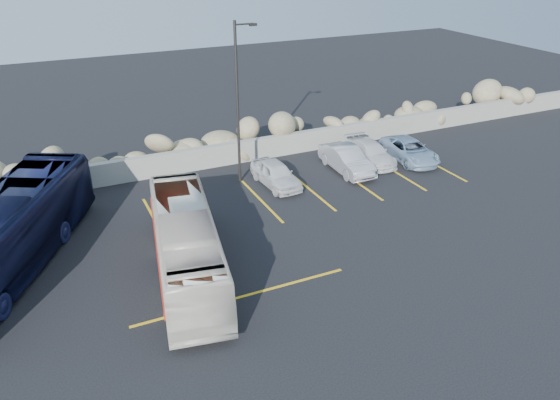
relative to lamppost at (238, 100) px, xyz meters
name	(u,v)px	position (x,y,z in m)	size (l,w,h in m)	color
ground	(271,292)	(-2.56, -9.50, -4.30)	(90.00, 90.00, 0.00)	black
seawall	(179,162)	(-2.56, 2.50, -3.70)	(60.00, 0.40, 1.20)	gray
riprap_pile	(172,142)	(-2.56, 3.70, -3.00)	(54.00, 2.80, 2.60)	#90815E
parking_lines	(313,204)	(2.09, -3.93, -4.29)	(18.16, 9.36, 0.01)	yellow
lamppost	(238,100)	(0.00, 0.00, 0.00)	(1.14, 0.18, 8.00)	#2B2927
vintage_bus	(186,244)	(-4.88, -7.03, -3.05)	(2.10, 8.98, 2.50)	silver
tour_coach	(5,235)	(-10.89, -3.98, -2.78)	(2.54, 10.85, 3.02)	black
car_a	(276,174)	(1.43, -1.19, -3.68)	(1.45, 3.60, 1.23)	silver
car_b	(347,159)	(5.62, -1.14, -3.63)	(1.41, 4.03, 1.33)	#B3B2B7
car_c	(371,153)	(7.51, -0.60, -3.73)	(1.57, 3.87, 1.12)	silver
car_d	(410,150)	(9.65, -1.28, -3.72)	(1.91, 4.15, 1.15)	#87A4C0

